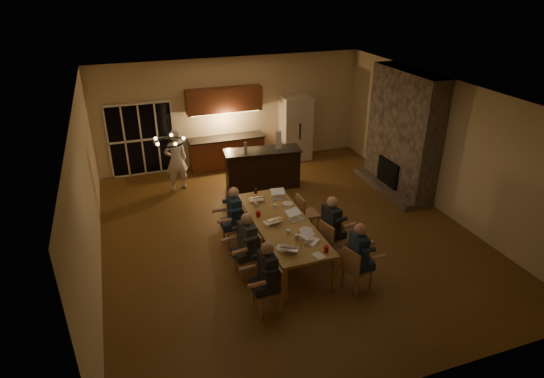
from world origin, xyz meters
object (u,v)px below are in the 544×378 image
at_px(bar_island, 263,169).
at_px(laptop_d, 296,215).
at_px(laptop_e, 256,196).
at_px(mug_front, 288,232).
at_px(chair_right_far, 308,213).
at_px(laptop_a, 290,244).
at_px(refrigerator, 296,128).
at_px(person_right_mid, 331,227).
at_px(bar_bottle, 246,147).
at_px(chair_left_near, 267,290).
at_px(mug_mid, 275,206).
at_px(laptop_b, 312,237).
at_px(plate_far, 288,204).
at_px(person_left_far, 235,217).
at_px(person_left_mid, 248,245).
at_px(person_left_near, 268,277).
at_px(mug_back, 256,205).
at_px(chair_right_mid, 334,241).
at_px(can_silver, 297,237).
at_px(plate_left, 283,248).
at_px(person_right_near, 358,257).
at_px(laptop_c, 271,217).
at_px(chair_right_near, 357,268).
at_px(bar_blender, 278,140).
at_px(chair_left_far, 234,227).
at_px(plate_near, 306,230).
at_px(chandelier, 169,142).
at_px(redcup_near, 326,249).
at_px(redcup_mid, 258,214).
at_px(chair_left_mid, 248,255).
at_px(standing_person, 176,160).
at_px(laptop_f, 279,194).
at_px(can_cola, 256,191).

relative_size(bar_island, laptop_d, 6.41).
relative_size(laptop_e, mug_front, 3.20).
height_order(chair_right_far, laptop_a, laptop_a).
height_order(refrigerator, person_right_mid, refrigerator).
bearing_deg(bar_bottle, refrigerator, 37.31).
height_order(chair_left_near, mug_mid, chair_left_near).
height_order(laptop_b, plate_far, laptop_b).
relative_size(chair_right_far, person_left_far, 0.64).
bearing_deg(laptop_b, laptop_a, 153.63).
bearing_deg(chair_right_far, person_right_mid, 178.44).
height_order(person_left_mid, mug_front, person_left_mid).
bearing_deg(chair_left_near, person_left_near, 132.64).
xyz_separation_m(person_left_near, person_right_mid, (1.75, 1.13, 0.00)).
relative_size(person_left_near, mug_back, 13.80).
height_order(chair_right_mid, can_silver, chair_right_mid).
relative_size(person_left_mid, plate_left, 5.09).
relative_size(person_right_near, laptop_c, 4.31).
xyz_separation_m(laptop_e, plate_far, (0.59, -0.42, -0.10)).
distance_m(chair_right_near, bar_blender, 4.84).
bearing_deg(chair_left_far, laptop_a, 20.67).
height_order(mug_front, mug_back, same).
relative_size(plate_near, plate_far, 1.12).
bearing_deg(laptop_d, laptop_c, 159.68).
distance_m(mug_back, plate_left, 1.73).
distance_m(chandelier, mug_back, 2.78).
bearing_deg(chair_left_near, mug_front, 139.02).
xyz_separation_m(person_right_near, redcup_near, (-0.52, 0.26, 0.12)).
relative_size(chair_left_near, laptop_d, 2.78).
bearing_deg(redcup_mid, plate_left, -87.21).
xyz_separation_m(chair_left_mid, person_right_near, (1.78, -1.08, 0.24)).
bearing_deg(laptop_e, standing_person, -61.38).
bearing_deg(plate_left, standing_person, 104.43).
distance_m(refrigerator, person_left_mid, 6.29).
distance_m(standing_person, plate_near, 4.75).
bearing_deg(chair_left_mid, plate_left, 44.54).
bearing_deg(can_silver, laptop_b, -31.23).
xyz_separation_m(person_right_mid, laptop_f, (-0.59, 1.46, 0.17)).
distance_m(bar_island, laptop_b, 4.14).
bearing_deg(chair_left_mid, chair_left_far, 172.61).
distance_m(chair_right_near, redcup_near, 0.70).
distance_m(chair_left_far, can_cola, 1.16).
bearing_deg(can_cola, laptop_a, -92.62).
bearing_deg(laptop_c, person_right_mid, 144.22).
bearing_deg(bar_bottle, plate_left, -97.18).
bearing_deg(person_right_mid, chair_left_mid, 82.91).
bearing_deg(chair_left_near, can_cola, 161.22).
relative_size(chair_right_far, redcup_near, 7.42).
height_order(laptop_d, laptop_e, same).
bearing_deg(laptop_a, laptop_c, -59.03).
height_order(person_left_near, laptop_b, person_left_near).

